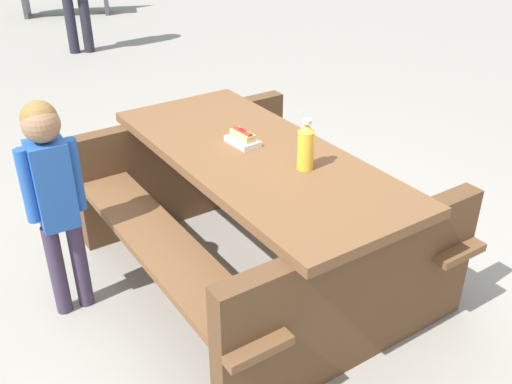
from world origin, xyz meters
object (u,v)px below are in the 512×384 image
picnic_table (256,205)px  soda_bottle (306,146)px  child_in_coat (53,185)px  hotdog_tray (243,138)px

picnic_table → soda_bottle: soda_bottle is taller
child_in_coat → soda_bottle: bearing=-118.4°
hotdog_tray → child_in_coat: bearing=80.3°
hotdog_tray → child_in_coat: child_in_coat is taller
soda_bottle → hotdog_tray: 0.42m
hotdog_tray → child_in_coat: size_ratio=0.17×
picnic_table → child_in_coat: child_in_coat is taller
hotdog_tray → soda_bottle: bearing=-166.8°
soda_bottle → hotdog_tray: bearing=13.2°
picnic_table → soda_bottle: bearing=-160.3°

